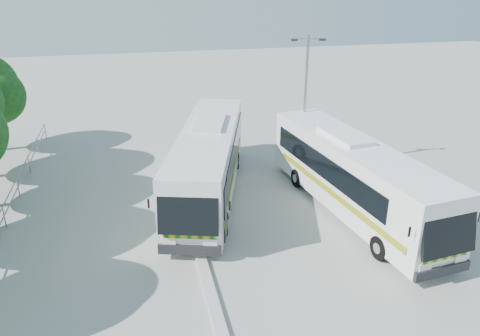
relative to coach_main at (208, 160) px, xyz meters
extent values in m
plane|color=gray|center=(1.01, -4.21, -1.81)|extent=(100.00, 100.00, 0.00)
cube|color=#B2B2AD|center=(-1.29, -2.21, -1.73)|extent=(0.40, 16.00, 0.15)
cylinder|color=gray|center=(-8.99, -0.21, -0.86)|extent=(0.06, 22.00, 0.06)
cylinder|color=gray|center=(-8.99, -0.21, -1.26)|extent=(0.06, 22.00, 0.06)
cylinder|color=gray|center=(-8.99, 9.79, -1.31)|extent=(0.06, 0.06, 1.00)
cube|color=silver|center=(0.01, 0.03, 0.01)|extent=(5.68, 11.84, 2.96)
cube|color=black|center=(-1.68, -5.57, 0.37)|extent=(2.26, 1.07, 1.88)
cube|color=black|center=(-1.00, 0.94, 0.37)|extent=(2.74, 8.92, 1.07)
cube|color=black|center=(1.36, 0.23, 0.37)|extent=(2.74, 8.92, 1.07)
cube|color=#0A4C0A|center=(-1.26, 0.11, -0.55)|extent=(2.94, 9.66, 0.27)
cylinder|color=black|center=(-2.13, -3.27, -1.32)|extent=(0.56, 1.01, 0.97)
cylinder|color=black|center=(-0.04, -3.91, -1.32)|extent=(0.56, 1.01, 0.97)
cylinder|color=black|center=(-0.09, 3.50, -1.32)|extent=(0.56, 1.01, 0.97)
cylinder|color=black|center=(2.01, 2.87, -1.32)|extent=(0.56, 1.01, 0.97)
cube|color=white|center=(5.96, -3.21, -0.03)|extent=(3.70, 11.59, 2.89)
cube|color=black|center=(6.64, -8.89, 0.33)|extent=(2.22, 0.69, 1.84)
cube|color=black|center=(4.70, -2.79, 0.33)|extent=(1.12, 9.05, 1.04)
cube|color=black|center=(7.09, -2.50, 0.33)|extent=(1.12, 9.05, 1.04)
cube|color=#12520B|center=(4.79, -3.64, -0.57)|extent=(1.19, 9.80, 0.27)
cylinder|color=black|center=(5.34, -7.01, -1.33)|extent=(0.39, 0.98, 0.95)
cylinder|color=black|center=(7.46, -6.76, -1.33)|extent=(0.39, 0.98, 0.95)
cylinder|color=black|center=(4.52, -0.13, -1.33)|extent=(0.39, 0.98, 0.95)
cylinder|color=black|center=(6.65, 0.12, -1.33)|extent=(0.39, 0.98, 0.95)
cylinder|color=gray|center=(5.60, 2.18, 1.78)|extent=(0.17, 0.17, 7.18)
cylinder|color=gray|center=(5.60, 2.18, 5.19)|extent=(1.43, 0.31, 0.07)
cube|color=black|center=(4.89, 2.30, 5.14)|extent=(0.34, 0.21, 0.11)
cube|color=black|center=(6.31, 2.06, 5.14)|extent=(0.34, 0.21, 0.11)
camera|label=1|loc=(-3.28, -20.48, 8.23)|focal=35.00mm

